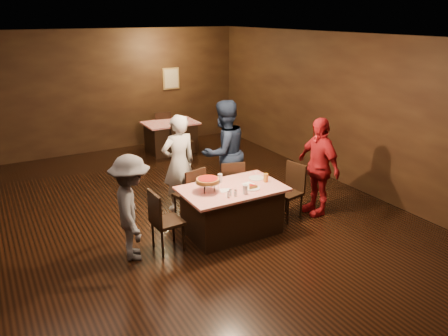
{
  "coord_description": "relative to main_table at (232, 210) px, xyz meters",
  "views": [
    {
      "loc": [
        -2.33,
        -5.92,
        3.34
      ],
      "look_at": [
        0.91,
        -0.19,
        1.0
      ],
      "focal_mm": 35.0,
      "sensor_mm": 36.0,
      "label": 1
    }
  ],
  "objects": [
    {
      "name": "chair_back_far",
      "position": [
        0.85,
        5.09,
        0.09
      ],
      "size": [
        0.47,
        0.47,
        0.95
      ],
      "primitive_type": "cube",
      "rotation": [
        0.0,
        0.0,
        3.01
      ],
      "color": "black",
      "rests_on": "ground"
    },
    {
      "name": "chair_far_right",
      "position": [
        0.4,
        0.75,
        0.09
      ],
      "size": [
        0.51,
        0.51,
        0.95
      ],
      "primitive_type": "cube",
      "rotation": [
        0.0,
        0.0,
        2.89
      ],
      "color": "black",
      "rests_on": "ground"
    },
    {
      "name": "chair_back_near",
      "position": [
        0.85,
        3.79,
        0.09
      ],
      "size": [
        0.45,
        0.45,
        0.95
      ],
      "primitive_type": "cube",
      "rotation": [
        0.0,
        0.0,
        -0.07
      ],
      "color": "black",
      "rests_on": "ground"
    },
    {
      "name": "diner_red_shirt",
      "position": [
        1.66,
        -0.08,
        0.47
      ],
      "size": [
        0.46,
        1.02,
        1.72
      ],
      "primitive_type": "imported",
      "rotation": [
        0.0,
        0.0,
        -1.61
      ],
      "color": "#A8161D",
      "rests_on": "ground"
    },
    {
      "name": "plate_empty",
      "position": [
        0.55,
        0.15,
        0.39
      ],
      "size": [
        0.25,
        0.25,
        0.01
      ],
      "primitive_type": "cylinder",
      "color": "white",
      "rests_on": "main_table"
    },
    {
      "name": "chair_end_right",
      "position": [
        1.1,
        0.0,
        0.09
      ],
      "size": [
        0.49,
        0.49,
        0.95
      ],
      "primitive_type": "cube",
      "rotation": [
        0.0,
        0.0,
        -1.38
      ],
      "color": "black",
      "rests_on": "ground"
    },
    {
      "name": "pizza_stand",
      "position": [
        -0.4,
        0.05,
        0.57
      ],
      "size": [
        0.38,
        0.38,
        0.22
      ],
      "color": "black",
      "rests_on": "main_table"
    },
    {
      "name": "napkin_center",
      "position": [
        0.3,
        0.0,
        0.39
      ],
      "size": [
        0.19,
        0.19,
        0.01
      ],
      "primitive_type": "cube",
      "rotation": [
        0.0,
        0.0,
        0.21
      ],
      "color": "white",
      "rests_on": "main_table"
    },
    {
      "name": "main_table",
      "position": [
        0.0,
        0.0,
        0.0
      ],
      "size": [
        1.6,
        1.0,
        0.77
      ],
      "primitive_type": "cube",
      "color": "red",
      "rests_on": "ground"
    },
    {
      "name": "glass_front_left",
      "position": [
        0.05,
        -0.3,
        0.46
      ],
      "size": [
        0.08,
        0.08,
        0.14
      ],
      "primitive_type": "cylinder",
      "color": "silver",
      "rests_on": "main_table"
    },
    {
      "name": "condiments",
      "position": [
        -0.18,
        -0.28,
        0.43
      ],
      "size": [
        0.17,
        0.1,
        0.09
      ],
      "color": "silver",
      "rests_on": "main_table"
    },
    {
      "name": "back_table",
      "position": [
        0.85,
        4.49,
        0.0
      ],
      "size": [
        1.3,
        0.9,
        0.77
      ],
      "primitive_type": "cube",
      "color": "red",
      "rests_on": "ground"
    },
    {
      "name": "glass_amber",
      "position": [
        0.6,
        -0.05,
        0.46
      ],
      "size": [
        0.08,
        0.08,
        0.14
      ],
      "primitive_type": "cylinder",
      "color": "#BF7F26",
      "rests_on": "main_table"
    },
    {
      "name": "diner_white_jacket",
      "position": [
        -0.36,
        1.23,
        0.48
      ],
      "size": [
        0.66,
        0.45,
        1.73
      ],
      "primitive_type": "imported",
      "rotation": [
        0.0,
        0.0,
        3.2
      ],
      "color": "silver",
      "rests_on": "ground"
    },
    {
      "name": "diner_grey_knit",
      "position": [
        -1.6,
        0.04,
        0.39
      ],
      "size": [
        0.8,
        1.1,
        1.54
      ],
      "primitive_type": "imported",
      "rotation": [
        0.0,
        0.0,
        1.33
      ],
      "color": "#535357",
      "rests_on": "ground"
    },
    {
      "name": "glass_back",
      "position": [
        -0.05,
        0.3,
        0.46
      ],
      "size": [
        0.08,
        0.08,
        0.14
      ],
      "primitive_type": "cylinder",
      "color": "silver",
      "rests_on": "main_table"
    },
    {
      "name": "chair_far_left",
      "position": [
        -0.4,
        0.75,
        0.09
      ],
      "size": [
        0.51,
        0.51,
        0.95
      ],
      "primitive_type": "cube",
      "rotation": [
        0.0,
        0.0,
        3.38
      ],
      "color": "black",
      "rests_on": "ground"
    },
    {
      "name": "chair_end_left",
      "position": [
        -1.1,
        0.0,
        0.09
      ],
      "size": [
        0.44,
        0.44,
        0.95
      ],
      "primitive_type": "cube",
      "rotation": [
        0.0,
        0.0,
        1.62
      ],
      "color": "black",
      "rests_on": "ground"
    },
    {
      "name": "napkin_left",
      "position": [
        -0.15,
        -0.05,
        0.39
      ],
      "size": [
        0.21,
        0.21,
        0.01
      ],
      "primitive_type": "cube",
      "rotation": [
        0.0,
        0.0,
        -0.35
      ],
      "color": "white",
      "rests_on": "main_table"
    },
    {
      "name": "room",
      "position": [
        -0.88,
        0.49,
        1.75
      ],
      "size": [
        10.0,
        10.04,
        3.02
      ],
      "color": "black",
      "rests_on": "ground"
    },
    {
      "name": "plate_with_slice",
      "position": [
        0.25,
        -0.18,
        0.41
      ],
      "size": [
        0.25,
        0.25,
        0.06
      ],
      "color": "white",
      "rests_on": "main_table"
    },
    {
      "name": "diner_navy_hoodie",
      "position": [
        0.5,
        1.14,
        0.57
      ],
      "size": [
        1.05,
        0.88,
        1.91
      ],
      "primitive_type": "imported",
      "rotation": [
        0.0,
        0.0,
        3.33
      ],
      "color": "black",
      "rests_on": "ground"
    }
  ]
}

